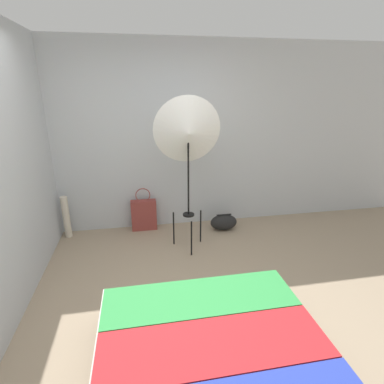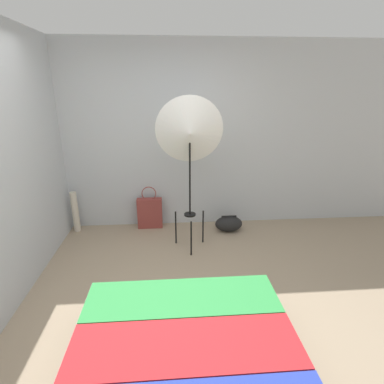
{
  "view_description": "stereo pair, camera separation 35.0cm",
  "coord_description": "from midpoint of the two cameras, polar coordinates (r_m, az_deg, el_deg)",
  "views": [
    {
      "loc": [
        -0.2,
        -2.15,
        2.0
      ],
      "look_at": [
        0.39,
        1.1,
        0.82
      ],
      "focal_mm": 28.0,
      "sensor_mm": 36.0,
      "label": 1
    },
    {
      "loc": [
        0.14,
        -2.2,
        2.0
      ],
      "look_at": [
        0.39,
        1.1,
        0.82
      ],
      "focal_mm": 28.0,
      "sensor_mm": 36.0,
      "label": 2
    }
  ],
  "objects": [
    {
      "name": "wall_side_left",
      "position": [
        3.52,
        -32.54,
        5.02
      ],
      "size": [
        0.05,
        8.0,
        2.6
      ],
      "color": "#B7BCC1",
      "rests_on": "ground_plane"
    },
    {
      "name": "duffel_bag",
      "position": [
        4.4,
        3.78,
        -5.81
      ],
      "size": [
        0.39,
        0.23,
        0.24
      ],
      "color": "black",
      "rests_on": "ground_plane"
    },
    {
      "name": "wall_back",
      "position": [
        4.27,
        -9.98,
        9.85
      ],
      "size": [
        8.0,
        0.05,
        2.6
      ],
      "color": "#B7BCC1",
      "rests_on": "ground_plane"
    },
    {
      "name": "tote_bag",
      "position": [
        4.44,
        -11.39,
        -4.28
      ],
      "size": [
        0.36,
        0.12,
        0.64
      ],
      "color": "brown",
      "rests_on": "ground_plane"
    },
    {
      "name": "paper_roll",
      "position": [
        4.53,
        -24.91,
        -4.4
      ],
      "size": [
        0.09,
        0.09,
        0.6
      ],
      "color": "beige",
      "rests_on": "ground_plane"
    },
    {
      "name": "photo_umbrella",
      "position": [
        3.51,
        -3.64,
        11.1
      ],
      "size": [
        0.81,
        0.37,
        1.91
      ],
      "color": "black",
      "rests_on": "ground_plane"
    },
    {
      "name": "ground_plane",
      "position": [
        2.95,
        -7.67,
        -23.2
      ],
      "size": [
        14.0,
        14.0,
        0.0
      ],
      "primitive_type": "plane",
      "color": "gray"
    }
  ]
}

